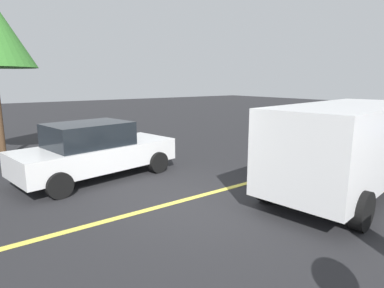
% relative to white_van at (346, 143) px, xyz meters
% --- Properties ---
extents(ground_plane, '(80.00, 80.00, 0.00)m').
position_rel_white_van_xyz_m(ground_plane, '(-3.45, 1.94, -1.27)').
color(ground_plane, '#262628').
extents(lane_marking_centre, '(28.00, 0.16, 0.01)m').
position_rel_white_van_xyz_m(lane_marking_centre, '(-0.45, 1.94, -1.26)').
color(lane_marking_centre, '#E0D14C').
extents(white_van, '(5.43, 2.83, 2.20)m').
position_rel_white_van_xyz_m(white_van, '(0.00, 0.00, 0.00)').
color(white_van, white).
rests_on(white_van, ground_plane).
extents(car_red_mid_road, '(4.22, 1.94, 1.57)m').
position_rel_white_van_xyz_m(car_red_mid_road, '(7.73, 4.11, -0.48)').
color(car_red_mid_road, red).
rests_on(car_red_mid_road, ground_plane).
extents(car_white_crossing, '(4.69, 2.57, 1.61)m').
position_rel_white_van_xyz_m(car_white_crossing, '(-4.43, 4.93, -0.46)').
color(car_white_crossing, white).
rests_on(car_white_crossing, ground_plane).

